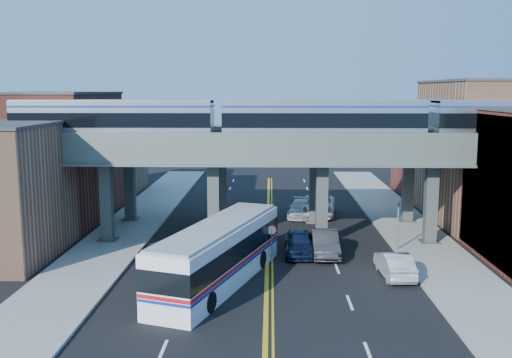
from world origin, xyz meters
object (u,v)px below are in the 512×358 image
car_parked_curb (394,264)px  transit_bus (219,254)px  car_lane_a (299,243)px  car_lane_c (318,206)px  car_lane_d (300,209)px  stop_sign (272,237)px  transit_train (323,120)px  car_lane_b (325,243)px  traffic_signal (398,220)px

car_parked_curb → transit_bus: bearing=6.1°
car_lane_a → car_lane_c: 12.91m
car_lane_d → stop_sign: bearing=-92.8°
car_lane_a → car_parked_curb: car_lane_a is taller
transit_train → car_lane_d: transit_train is taller
stop_sign → car_lane_c: size_ratio=0.41×
transit_train → car_lane_c: transit_train is taller
stop_sign → car_lane_b: size_ratio=0.51×
car_parked_curb → car_lane_c: bearing=-81.7°
traffic_signal → transit_bus: traffic_signal is taller
traffic_signal → transit_bus: 13.97m
stop_sign → transit_bus: (-3.12, -4.09, 0.01)m
transit_train → transit_bus: bearing=-126.7°
transit_train → traffic_signal: transit_train is taller
transit_bus → car_lane_d: 19.17m
transit_bus → car_parked_curb: size_ratio=2.93×
stop_sign → car_lane_a: stop_sign is taller
transit_train → car_lane_b: 8.88m
transit_bus → car_lane_a: bearing=-20.7°
car_lane_b → car_parked_curb: car_lane_b is taller
car_lane_b → car_lane_d: (-1.07, 12.24, -0.12)m
car_lane_b → car_lane_c: car_lane_c is taller
transit_bus → car_lane_c: bearing=-2.9°
transit_train → transit_bus: size_ratio=3.29×
transit_bus → car_lane_d: (5.74, 18.27, -1.05)m
car_lane_a → car_parked_curb: bearing=-38.0°
car_lane_b → car_lane_c: (0.59, 12.86, 0.05)m
car_lane_a → stop_sign: bearing=-131.1°
transit_bus → car_parked_curb: 10.82m
car_lane_a → car_lane_d: (0.69, 12.08, -0.12)m
car_lane_d → car_lane_a: bearing=-85.6°
car_lane_d → car_parked_curb: 17.38m
traffic_signal → car_lane_d: traffic_signal is taller
transit_train → car_lane_d: size_ratio=8.98×
transit_bus → car_parked_curb: transit_bus is taller
stop_sign → car_lane_b: (3.69, 1.93, -0.92)m
transit_bus → car_lane_d: bearing=1.0°
car_lane_a → car_parked_curb: 7.25m
car_parked_curb → car_lane_b: bearing=-51.5°
transit_bus → transit_train: bearing=-18.3°
transit_train → car_lane_b: size_ratio=8.77×
transit_train → car_lane_a: (-1.74, -2.90, -8.32)m
stop_sign → transit_train: bearing=53.7°
car_lane_b → car_lane_c: size_ratio=0.80×
car_lane_c → car_lane_d: 1.78m
stop_sign → car_lane_d: (2.62, 14.18, -1.03)m
transit_train → car_lane_a: transit_train is taller
transit_train → car_lane_a: 8.99m
car_lane_a → car_lane_b: size_ratio=0.97×
transit_train → transit_bus: (-6.79, -9.09, -7.40)m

